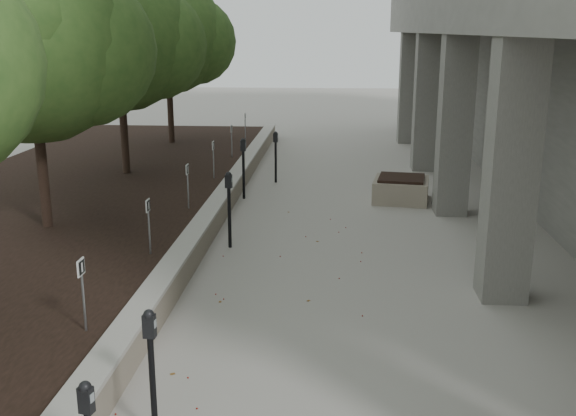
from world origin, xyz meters
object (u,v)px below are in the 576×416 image
(parking_meter_3, at_px, (229,210))
(parking_meter_5, at_px, (276,157))
(planter_back, at_px, (401,189))
(crabapple_tree_3, at_px, (34,84))
(parking_meter_4, at_px, (244,169))
(crabapple_tree_4, at_px, (120,69))
(crabapple_tree_5, at_px, (168,60))
(parking_meter_2, at_px, (152,375))

(parking_meter_3, distance_m, parking_meter_5, 5.76)
(planter_back, bearing_deg, parking_meter_5, 150.76)
(crabapple_tree_3, height_order, parking_meter_5, crabapple_tree_3)
(crabapple_tree_3, height_order, parking_meter_4, crabapple_tree_3)
(parking_meter_3, height_order, parking_meter_4, parking_meter_4)
(crabapple_tree_3, bearing_deg, crabapple_tree_4, 90.00)
(crabapple_tree_3, relative_size, crabapple_tree_4, 1.00)
(crabapple_tree_5, height_order, parking_meter_2, crabapple_tree_5)
(parking_meter_2, height_order, planter_back, parking_meter_2)
(crabapple_tree_3, relative_size, planter_back, 4.18)
(crabapple_tree_5, xyz_separation_m, parking_meter_3, (3.55, -9.86, -2.37))
(parking_meter_2, distance_m, planter_back, 10.74)
(crabapple_tree_4, distance_m, planter_back, 7.77)
(parking_meter_2, xyz_separation_m, planter_back, (3.42, 10.17, -0.41))
(parking_meter_3, height_order, planter_back, parking_meter_3)
(crabapple_tree_4, bearing_deg, parking_meter_5, 12.75)
(parking_meter_2, bearing_deg, crabapple_tree_5, 107.72)
(crabapple_tree_4, height_order, parking_meter_3, crabapple_tree_4)
(crabapple_tree_4, xyz_separation_m, crabapple_tree_5, (0.00, 5.00, 0.00))
(crabapple_tree_4, xyz_separation_m, parking_meter_5, (3.92, 0.89, -2.41))
(parking_meter_2, relative_size, parking_meter_5, 1.01)
(parking_meter_2, bearing_deg, parking_meter_5, 93.83)
(crabapple_tree_5, xyz_separation_m, parking_meter_5, (3.92, -4.11, -2.41))
(crabapple_tree_3, distance_m, crabapple_tree_4, 5.00)
(parking_meter_4, bearing_deg, crabapple_tree_5, 116.10)
(crabapple_tree_4, bearing_deg, parking_meter_3, -53.84)
(crabapple_tree_3, xyz_separation_m, parking_meter_4, (3.29, 3.99, -2.36))
(crabapple_tree_4, xyz_separation_m, parking_meter_4, (3.29, -1.01, -2.36))
(parking_meter_3, bearing_deg, parking_meter_2, -80.76)
(crabapple_tree_5, bearing_deg, crabapple_tree_4, -90.00)
(crabapple_tree_5, distance_m, planter_back, 9.74)
(parking_meter_2, bearing_deg, crabapple_tree_3, 126.20)
(parking_meter_5, bearing_deg, crabapple_tree_5, 139.58)
(crabapple_tree_3, distance_m, parking_meter_2, 7.57)
(parking_meter_2, bearing_deg, planter_back, 75.98)
(planter_back, bearing_deg, parking_meter_3, -132.85)
(parking_meter_4, relative_size, planter_back, 1.17)
(crabapple_tree_4, height_order, crabapple_tree_5, same)
(planter_back, bearing_deg, parking_meter_4, -179.05)
(crabapple_tree_5, xyz_separation_m, planter_back, (7.18, -5.94, -2.82))
(parking_meter_2, relative_size, parking_meter_4, 0.94)
(crabapple_tree_3, bearing_deg, parking_meter_5, 56.36)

